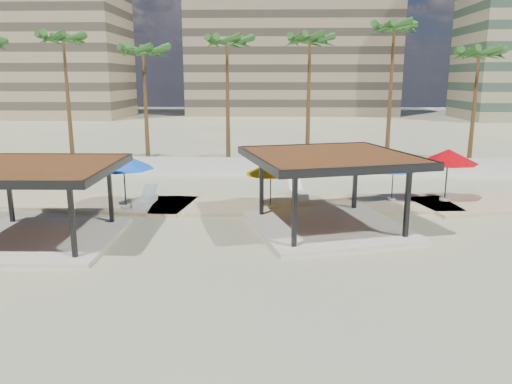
% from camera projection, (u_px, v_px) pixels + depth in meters
% --- Properties ---
extents(ground, '(200.00, 200.00, 0.00)m').
position_uv_depth(ground, '(264.00, 250.00, 19.90)').
color(ground, tan).
rests_on(ground, ground).
extents(promenade, '(44.45, 7.97, 0.24)m').
position_uv_depth(promenade, '(302.00, 202.00, 27.30)').
color(promenade, '#C6B284').
rests_on(promenade, ground).
extents(boundary_wall, '(56.00, 0.30, 1.20)m').
position_uv_depth(boundary_wall, '(267.00, 166.00, 35.36)').
color(boundary_wall, silver).
rests_on(boundary_wall, ground).
extents(building_west, '(34.00, 16.00, 32.40)m').
position_uv_depth(building_west, '(21.00, 26.00, 83.94)').
color(building_west, '#937F60').
rests_on(building_west, ground).
extents(building_mid, '(38.00, 16.00, 30.40)m').
position_uv_depth(building_mid, '(291.00, 36.00, 92.60)').
color(building_mid, '#847259').
rests_on(building_mid, ground).
extents(pavilion_central, '(8.44, 8.44, 3.45)m').
position_uv_depth(pavilion_central, '(329.00, 184.00, 22.22)').
color(pavilion_central, beige).
rests_on(pavilion_central, ground).
extents(pavilion_west, '(6.52, 6.52, 3.26)m').
position_uv_depth(pavilion_west, '(36.00, 196.00, 20.48)').
color(pavilion_west, beige).
rests_on(pavilion_west, ground).
extents(umbrella_b, '(3.35, 3.35, 2.37)m').
position_uv_depth(umbrella_b, '(271.00, 168.00, 25.35)').
color(umbrella_b, beige).
rests_on(umbrella_b, promenade).
extents(umbrella_c, '(3.77, 3.77, 2.82)m').
position_uv_depth(umbrella_c, '(448.00, 156.00, 26.67)').
color(umbrella_c, beige).
rests_on(umbrella_c, promenade).
extents(umbrella_d, '(3.14, 3.14, 2.25)m').
position_uv_depth(umbrella_d, '(394.00, 165.00, 26.81)').
color(umbrella_d, beige).
rests_on(umbrella_d, promenade).
extents(umbrella_f, '(3.20, 3.20, 2.78)m').
position_uv_depth(umbrella_f, '(123.00, 162.00, 25.19)').
color(umbrella_f, beige).
rests_on(umbrella_f, promenade).
extents(lounger_a, '(0.86, 2.24, 0.83)m').
position_uv_depth(lounger_a, '(146.00, 200.00, 26.38)').
color(lounger_a, white).
rests_on(lounger_a, promenade).
extents(lounger_b, '(1.09, 2.42, 0.88)m').
position_uv_depth(lounger_b, '(298.00, 193.00, 27.96)').
color(lounger_b, white).
rests_on(lounger_b, promenade).
extents(palm_b, '(3.00, 3.00, 10.37)m').
position_uv_depth(palm_b, '(63.00, 44.00, 36.51)').
color(palm_b, brown).
rests_on(palm_b, ground).
extents(palm_c, '(3.00, 3.00, 9.45)m').
position_uv_depth(palm_c, '(143.00, 56.00, 35.95)').
color(palm_c, brown).
rests_on(palm_c, ground).
extents(palm_d, '(3.00, 3.00, 10.13)m').
position_uv_depth(palm_d, '(227.00, 47.00, 36.41)').
color(palm_d, brown).
rests_on(palm_d, ground).
extents(palm_e, '(3.00, 3.00, 10.20)m').
position_uv_depth(palm_e, '(310.00, 45.00, 35.74)').
color(palm_e, brown).
rests_on(palm_e, ground).
extents(palm_f, '(3.00, 3.00, 11.05)m').
position_uv_depth(palm_f, '(394.00, 34.00, 35.59)').
color(palm_f, brown).
rests_on(palm_f, ground).
extents(palm_g, '(3.00, 3.00, 9.24)m').
position_uv_depth(palm_g, '(479.00, 58.00, 35.41)').
color(palm_g, brown).
rests_on(palm_g, ground).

